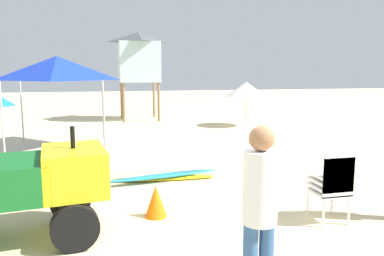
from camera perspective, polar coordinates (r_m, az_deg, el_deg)
The scene contains 9 objects.
ground at distance 4.86m, azimuth 1.14°, elevation -18.70°, with size 80.00×80.00×0.00m, color beige.
utility_cart at distance 5.45m, azimuth -25.88°, elevation -7.65°, with size 2.68×1.57×1.50m.
stacked_plastic_chairs at distance 5.92m, azimuth 20.57°, elevation -7.44°, with size 0.48×0.48×1.11m.
surfboard_pile at distance 7.88m, azimuth -4.70°, elevation -6.99°, with size 2.41×0.69×0.24m.
lifeguard_near_center at distance 3.56m, azimuth 10.19°, elevation -11.50°, with size 0.32×0.32×1.75m.
popup_canopy at distance 11.58m, azimuth -19.71°, elevation 8.49°, with size 2.55×2.55×2.67m.
lifeguard_tower at distance 17.73m, azimuth -8.06°, elevation 10.57°, with size 1.98×1.98×4.01m.
beach_umbrella_mid at distance 15.65m, azimuth 8.19°, elevation 5.82°, with size 1.70×1.70×1.81m.
traffic_cone_near at distance 5.94m, azimuth -5.49°, elevation -10.95°, with size 0.35×0.35×0.49m, color orange.
Camera 1 is at (-1.11, -4.18, 2.22)m, focal length 35.29 mm.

